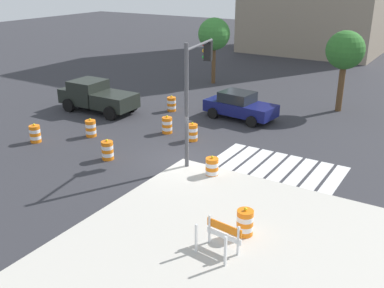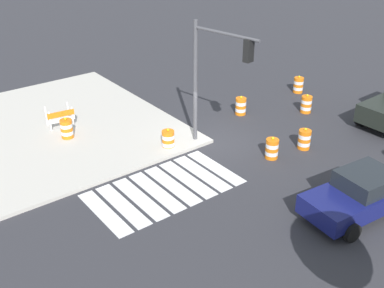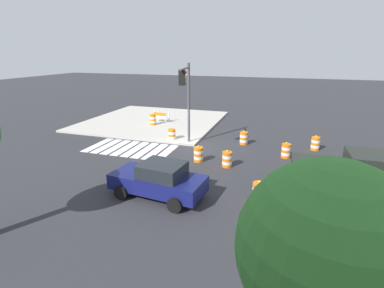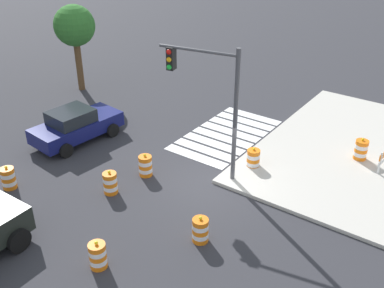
{
  "view_description": "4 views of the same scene",
  "coord_description": "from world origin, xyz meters",
  "px_view_note": "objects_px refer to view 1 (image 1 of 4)",
  "views": [
    {
      "loc": [
        10.55,
        -16.28,
        8.43
      ],
      "look_at": [
        0.11,
        0.63,
        0.71
      ],
      "focal_mm": 41.97,
      "sensor_mm": 36.0,
      "label": 1
    },
    {
      "loc": [
        12.44,
        14.59,
        10.09
      ],
      "look_at": [
        2.24,
        1.29,
        1.19
      ],
      "focal_mm": 43.57,
      "sensor_mm": 36.0,
      "label": 2
    },
    {
      "loc": [
        -5.73,
        18.05,
        6.32
      ],
      "look_at": [
        -0.48,
        1.98,
        0.85
      ],
      "focal_mm": 26.63,
      "sensor_mm": 36.0,
      "label": 3
    },
    {
      "loc": [
        -13.33,
        -8.53,
        10.48
      ],
      "look_at": [
        -0.24,
        0.85,
        1.67
      ],
      "focal_mm": 42.99,
      "sensor_mm": 36.0,
      "label": 4
    }
  ],
  "objects_px": {
    "sports_car": "(240,106)",
    "traffic_barrel_median_near": "(35,134)",
    "traffic_barrel_median_far": "(108,150)",
    "traffic_barrel_opposite_curb": "(172,104)",
    "traffic_barrel_crosswalk_end": "(192,132)",
    "street_tree_streetside_near": "(214,35)",
    "traffic_barrel_near_corner": "(167,125)",
    "traffic_barrel_lane_center": "(91,128)",
    "street_tree_streetside_mid": "(345,51)",
    "traffic_barrel_far_curb": "(212,168)",
    "pickup_truck": "(95,96)",
    "construction_barricade": "(221,235)",
    "traffic_barrel_on_sidewalk": "(245,222)",
    "traffic_light_pole": "(196,79)"
  },
  "relations": [
    {
      "from": "traffic_barrel_crosswalk_end",
      "to": "traffic_barrel_far_curb",
      "type": "relative_size",
      "value": 1.0
    },
    {
      "from": "sports_car",
      "to": "traffic_light_pole",
      "type": "relative_size",
      "value": 0.81
    },
    {
      "from": "traffic_barrel_median_far",
      "to": "street_tree_streetside_mid",
      "type": "bearing_deg",
      "value": 62.28
    },
    {
      "from": "traffic_barrel_opposite_curb",
      "to": "traffic_barrel_far_curb",
      "type": "bearing_deg",
      "value": -45.9
    },
    {
      "from": "traffic_barrel_median_near",
      "to": "street_tree_streetside_near",
      "type": "relative_size",
      "value": 0.2
    },
    {
      "from": "traffic_barrel_median_near",
      "to": "traffic_barrel_on_sidewalk",
      "type": "relative_size",
      "value": 1.0
    },
    {
      "from": "traffic_barrel_opposite_curb",
      "to": "street_tree_streetside_near",
      "type": "bearing_deg",
      "value": 100.12
    },
    {
      "from": "traffic_barrel_crosswalk_end",
      "to": "construction_barricade",
      "type": "distance_m",
      "value": 10.24
    },
    {
      "from": "traffic_barrel_median_far",
      "to": "traffic_barrel_opposite_curb",
      "type": "relative_size",
      "value": 1.0
    },
    {
      "from": "traffic_barrel_median_near",
      "to": "construction_barricade",
      "type": "relative_size",
      "value": 0.77
    },
    {
      "from": "traffic_barrel_median_near",
      "to": "construction_barricade",
      "type": "height_order",
      "value": "construction_barricade"
    },
    {
      "from": "traffic_barrel_on_sidewalk",
      "to": "traffic_barrel_lane_center",
      "type": "bearing_deg",
      "value": 157.78
    },
    {
      "from": "traffic_barrel_median_far",
      "to": "street_tree_streetside_near",
      "type": "height_order",
      "value": "street_tree_streetside_near"
    },
    {
      "from": "traffic_barrel_crosswalk_end",
      "to": "traffic_barrel_far_curb",
      "type": "distance_m",
      "value": 4.61
    },
    {
      "from": "traffic_barrel_crosswalk_end",
      "to": "street_tree_streetside_near",
      "type": "distance_m",
      "value": 13.46
    },
    {
      "from": "sports_car",
      "to": "traffic_barrel_opposite_curb",
      "type": "height_order",
      "value": "sports_car"
    },
    {
      "from": "traffic_barrel_on_sidewalk",
      "to": "construction_barricade",
      "type": "height_order",
      "value": "traffic_barrel_on_sidewalk"
    },
    {
      "from": "traffic_barrel_near_corner",
      "to": "traffic_barrel_on_sidewalk",
      "type": "xyz_separation_m",
      "value": [
        8.16,
        -7.25,
        0.15
      ]
    },
    {
      "from": "traffic_barrel_near_corner",
      "to": "traffic_barrel_lane_center",
      "type": "distance_m",
      "value": 4.13
    },
    {
      "from": "construction_barricade",
      "to": "traffic_barrel_on_sidewalk",
      "type": "bearing_deg",
      "value": 79.09
    },
    {
      "from": "traffic_barrel_lane_center",
      "to": "street_tree_streetside_mid",
      "type": "height_order",
      "value": "street_tree_streetside_mid"
    },
    {
      "from": "traffic_barrel_crosswalk_end",
      "to": "street_tree_streetside_near",
      "type": "height_order",
      "value": "street_tree_streetside_near"
    },
    {
      "from": "traffic_barrel_opposite_curb",
      "to": "street_tree_streetside_mid",
      "type": "height_order",
      "value": "street_tree_streetside_mid"
    },
    {
      "from": "pickup_truck",
      "to": "traffic_barrel_on_sidewalk",
      "type": "bearing_deg",
      "value": -30.0
    },
    {
      "from": "traffic_barrel_crosswalk_end",
      "to": "traffic_barrel_median_near",
      "type": "relative_size",
      "value": 1.0
    },
    {
      "from": "traffic_light_pole",
      "to": "sports_car",
      "type": "bearing_deg",
      "value": 98.62
    },
    {
      "from": "traffic_barrel_median_far",
      "to": "construction_barricade",
      "type": "xyz_separation_m",
      "value": [
        8.22,
        -3.95,
        0.27
      ]
    },
    {
      "from": "traffic_barrel_opposite_curb",
      "to": "traffic_barrel_median_far",
      "type": "bearing_deg",
      "value": -77.31
    },
    {
      "from": "traffic_barrel_median_far",
      "to": "street_tree_streetside_near",
      "type": "bearing_deg",
      "value": 101.42
    },
    {
      "from": "traffic_barrel_median_far",
      "to": "traffic_barrel_opposite_curb",
      "type": "distance_m",
      "value": 8.3
    },
    {
      "from": "traffic_barrel_near_corner",
      "to": "traffic_barrel_opposite_curb",
      "type": "relative_size",
      "value": 1.0
    },
    {
      "from": "traffic_barrel_on_sidewalk",
      "to": "street_tree_streetside_near",
      "type": "xyz_separation_m",
      "value": [
        -11.72,
        18.85,
        3.2
      ]
    },
    {
      "from": "traffic_barrel_median_near",
      "to": "street_tree_streetside_near",
      "type": "xyz_separation_m",
      "value": [
        1.51,
        16.38,
        3.35
      ]
    },
    {
      "from": "traffic_light_pole",
      "to": "street_tree_streetside_near",
      "type": "height_order",
      "value": "traffic_light_pole"
    },
    {
      "from": "traffic_barrel_far_curb",
      "to": "traffic_barrel_lane_center",
      "type": "xyz_separation_m",
      "value": [
        -8.11,
        1.08,
        0.0
      ]
    },
    {
      "from": "sports_car",
      "to": "street_tree_streetside_mid",
      "type": "xyz_separation_m",
      "value": [
        4.68,
        4.8,
        2.98
      ]
    },
    {
      "from": "traffic_barrel_opposite_curb",
      "to": "construction_barricade",
      "type": "xyz_separation_m",
      "value": [
        10.05,
        -12.05,
        0.27
      ]
    },
    {
      "from": "traffic_barrel_opposite_curb",
      "to": "street_tree_streetside_mid",
      "type": "relative_size",
      "value": 0.2
    },
    {
      "from": "traffic_barrel_lane_center",
      "to": "traffic_barrel_on_sidewalk",
      "type": "xyz_separation_m",
      "value": [
        11.36,
        -4.64,
        0.15
      ]
    },
    {
      "from": "traffic_barrel_on_sidewalk",
      "to": "traffic_light_pole",
      "type": "distance_m",
      "value": 7.64
    },
    {
      "from": "traffic_barrel_on_sidewalk",
      "to": "street_tree_streetside_mid",
      "type": "relative_size",
      "value": 0.2
    },
    {
      "from": "traffic_barrel_crosswalk_end",
      "to": "construction_barricade",
      "type": "xyz_separation_m",
      "value": [
        6.12,
        -8.21,
        0.27
      ]
    },
    {
      "from": "traffic_barrel_crosswalk_end",
      "to": "traffic_barrel_median_far",
      "type": "distance_m",
      "value": 4.75
    },
    {
      "from": "traffic_barrel_near_corner",
      "to": "traffic_barrel_lane_center",
      "type": "height_order",
      "value": "same"
    },
    {
      "from": "traffic_barrel_on_sidewalk",
      "to": "traffic_light_pole",
      "type": "relative_size",
      "value": 0.19
    },
    {
      "from": "traffic_barrel_median_near",
      "to": "traffic_barrel_median_far",
      "type": "bearing_deg",
      "value": 2.92
    },
    {
      "from": "street_tree_streetside_near",
      "to": "traffic_barrel_median_far",
      "type": "bearing_deg",
      "value": -78.58
    },
    {
      "from": "traffic_barrel_median_far",
      "to": "street_tree_streetside_mid",
      "type": "xyz_separation_m",
      "value": [
        7.23,
        13.77,
        3.34
      ]
    },
    {
      "from": "pickup_truck",
      "to": "traffic_barrel_median_far",
      "type": "distance_m",
      "value": 8.19
    },
    {
      "from": "sports_car",
      "to": "traffic_barrel_median_near",
      "type": "height_order",
      "value": "sports_car"
    }
  ]
}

